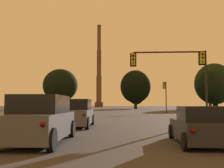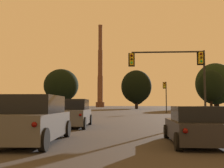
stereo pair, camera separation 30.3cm
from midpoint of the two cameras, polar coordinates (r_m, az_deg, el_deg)
The scene contains 12 objects.
suv_left_lane_second at distance 10.83m, azimuth -15.76°, elevation -7.50°, with size 2.29×4.97×1.86m.
hatchback_right_lane_second at distance 10.56m, azimuth 18.25°, elevation -8.79°, with size 2.01×4.15×1.44m.
suv_left_lane_front at distance 18.00m, azimuth -7.87°, elevation -6.38°, with size 2.32×4.98×1.86m.
traffic_light_overhead_right at distance 24.16m, azimuth 14.64°, elevation 3.68°, with size 6.91×0.50×6.31m.
traffic_light_far_right at distance 50.03m, azimuth 11.72°, elevation -1.78°, with size 0.78×0.50×5.81m.
smokestack at distance 161.54m, azimuth -2.53°, elevation 2.07°, with size 5.26×5.26×51.18m.
treeline_center_left at distance 93.41m, azimuth 20.78°, elevation -0.37°, with size 8.86×7.98×13.11m.
treeline_left_mid at distance 99.23m, azimuth 21.64°, elevation 0.04°, with size 13.70×12.33×16.15m.
treeline_right_mid at distance 99.54m, azimuth 5.55°, elevation -1.20°, with size 7.53×6.77×12.95m.
treeline_center_right at distance 101.62m, azimuth 22.02°, elevation -0.86°, with size 9.28×8.35×12.71m.
treeline_far_right at distance 93.80m, azimuth -10.91°, elevation -0.31°, with size 12.19×10.97×14.06m.
treeline_far_left at distance 92.40m, azimuth 5.41°, elevation -0.57°, with size 10.66×9.59×13.64m.
Camera 2 is at (0.77, -0.00, 1.49)m, focal length 42.00 mm.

